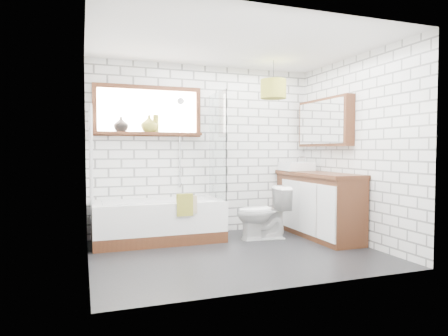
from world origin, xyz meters
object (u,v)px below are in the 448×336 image
object	(u,v)px
bathtub	(159,221)
basin	(297,166)
toilet	(263,213)
vanity	(318,204)
pendant	(273,89)

from	to	relation	value
bathtub	basin	distance (m)	2.27
basin	toilet	world-z (taller)	basin
bathtub	basin	world-z (taller)	basin
bathtub	toilet	xyz separation A→B (m)	(1.41, -0.32, 0.09)
bathtub	basin	xyz separation A→B (m)	(2.16, 0.06, 0.71)
bathtub	basin	size ratio (longest dim) A/B	3.93
vanity	pendant	xyz separation A→B (m)	(-0.65, 0.14, 1.63)
bathtub	pendant	size ratio (longest dim) A/B	4.81
bathtub	vanity	distance (m)	2.27
bathtub	toilet	bearing A→B (deg)	-12.92
vanity	basin	distance (m)	0.73
basin	bathtub	bearing A→B (deg)	-178.43
basin	toilet	distance (m)	1.05
basin	pendant	distance (m)	1.30
vanity	pendant	size ratio (longest dim) A/B	4.51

